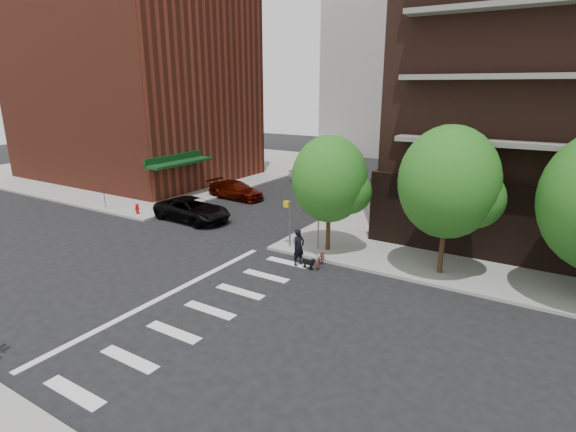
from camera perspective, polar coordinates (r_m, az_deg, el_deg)
ground at (r=20.78m, az=-16.18°, el=-9.36°), size 120.00×120.00×0.00m
sidewalk_nw at (r=53.49m, az=-15.39°, el=6.30°), size 31.00×33.00×0.15m
crosswalk at (r=19.32m, az=-11.69°, el=-11.04°), size 3.85×13.00×0.01m
midrise_nw at (r=47.30m, az=-19.23°, el=17.05°), size 21.40×15.50×20.00m
tree_a at (r=23.65m, az=5.28°, el=4.68°), size 4.00×4.00×5.90m
tree_b at (r=21.60m, az=19.70°, el=4.05°), size 4.50×4.50×6.65m
pedestrian_signal at (r=24.47m, az=1.02°, el=-0.15°), size 2.18×0.67×2.60m
fire_hydrant at (r=32.95m, az=-18.61°, el=0.95°), size 0.24×0.24×0.73m
parking_meter at (r=35.58m, az=-22.30°, el=2.33°), size 0.10×0.08×1.32m
parked_car_black at (r=30.76m, az=-12.05°, el=0.82°), size 2.87×5.69×1.54m
parked_car_maroon at (r=36.30m, az=-6.61°, el=3.30°), size 2.19×4.95×1.41m
parked_car_silver at (r=42.11m, az=3.15°, el=5.23°), size 2.02×4.67×1.49m
scooter at (r=22.69m, az=4.19°, el=-5.40°), size 0.92×1.62×0.81m
dog_walker at (r=22.54m, az=1.37°, el=-4.01°), size 0.80×0.64×1.91m
dog at (r=22.30m, az=2.63°, el=-5.89°), size 0.68×0.23×0.58m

